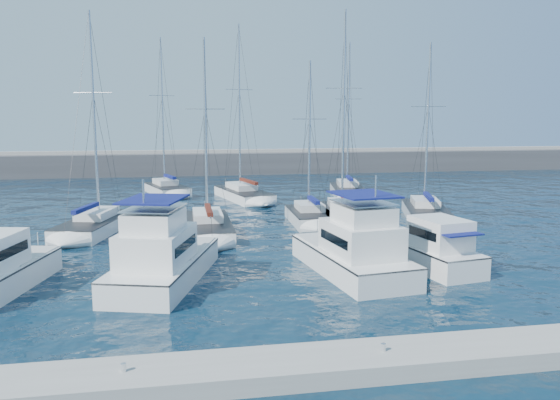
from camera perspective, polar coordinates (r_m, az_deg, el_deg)
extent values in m
plane|color=black|center=(28.44, 2.74, -7.66)|extent=(220.00, 220.00, 0.00)
cube|color=#424244|center=(79.15, -5.70, 3.50)|extent=(160.00, 6.00, 4.00)
cube|color=gray|center=(78.99, -5.73, 5.09)|extent=(160.00, 1.20, 0.50)
cube|color=gray|center=(18.43, 10.71, -16.09)|extent=(40.00, 2.20, 0.60)
cylinder|color=silver|center=(17.29, -16.04, -16.45)|extent=(0.16, 0.16, 0.25)
cylinder|color=silver|center=(18.26, 10.75, -14.87)|extent=(0.16, 0.16, 0.25)
cube|color=white|center=(28.95, -27.22, -7.51)|extent=(4.24, 7.53, 1.60)
cube|color=silver|center=(27.67, -11.92, -7.44)|extent=(5.69, 9.55, 1.60)
cube|color=#262628|center=(27.48, -11.96, -5.93)|extent=(5.75, 9.57, 0.08)
cube|color=silver|center=(26.27, -12.77, -4.72)|extent=(3.85, 4.78, 1.60)
cube|color=black|center=(26.25, -12.77, -4.55)|extent=(3.67, 4.00, 0.45)
cube|color=silver|center=(25.83, -13.00, -2.12)|extent=(2.97, 3.43, 0.90)
cube|color=navy|center=(25.66, -13.08, 0.07)|extent=(3.35, 3.91, 0.08)
cube|color=silver|center=(28.79, 7.45, -6.69)|extent=(4.60, 9.03, 1.60)
cube|color=#262628|center=(28.60, 7.48, -5.24)|extent=(4.67, 9.04, 0.08)
cube|color=silver|center=(27.49, 8.46, -4.01)|extent=(3.45, 4.37, 1.60)
cube|color=black|center=(27.47, 8.47, -3.85)|extent=(3.40, 3.58, 0.45)
cube|color=silver|center=(27.07, 8.71, -1.51)|extent=(2.71, 3.10, 0.90)
cube|color=navy|center=(26.92, 8.76, 0.58)|extent=(3.05, 3.53, 0.08)
cube|color=white|center=(30.55, 15.39, -6.04)|extent=(3.61, 6.71, 1.60)
cube|color=#262628|center=(30.37, 15.45, -4.67)|extent=(3.66, 6.72, 0.08)
cube|color=white|center=(29.58, 16.39, -3.37)|extent=(2.65, 3.28, 1.60)
cube|color=black|center=(29.56, 16.39, -3.22)|extent=(2.59, 2.71, 0.45)
cube|color=navy|center=(28.61, 17.79, -3.22)|extent=(2.35, 2.26, 0.07)
cube|color=silver|center=(40.36, -18.78, -2.81)|extent=(4.90, 8.83, 1.30)
cube|color=#262628|center=(40.25, -18.82, -1.93)|extent=(4.96, 8.84, 0.06)
cube|color=silver|center=(40.67, -18.56, -1.35)|extent=(2.76, 4.01, 0.55)
cylinder|color=silver|center=(40.40, -18.88, 8.63)|extent=(0.18, 0.18, 13.70)
cylinder|color=silver|center=(38.96, -19.58, -1.00)|extent=(1.11, 4.08, 0.12)
cube|color=navy|center=(38.85, -19.65, -0.81)|extent=(1.23, 3.73, 0.28)
cube|color=white|center=(37.95, -7.53, -3.12)|extent=(3.03, 8.78, 1.30)
cube|color=#262628|center=(37.82, -7.55, -2.19)|extent=(3.09, 8.78, 0.06)
cube|color=white|center=(38.31, -7.60, -1.57)|extent=(1.96, 3.84, 0.55)
cylinder|color=silver|center=(38.05, -7.81, 7.63)|extent=(0.18, 0.18, 11.84)
cylinder|color=silver|center=(36.38, -7.47, -1.22)|extent=(0.14, 4.38, 0.12)
cube|color=#4D190F|center=(36.25, -7.46, -1.02)|extent=(0.36, 3.95, 0.28)
cube|color=silver|center=(41.56, 3.19, -2.04)|extent=(3.11, 6.75, 1.30)
cube|color=#262628|center=(41.45, 3.20, -1.18)|extent=(3.17, 6.75, 0.06)
cube|color=silver|center=(41.80, 3.09, -0.66)|extent=(1.98, 2.97, 0.55)
cylinder|color=silver|center=(41.52, 3.08, 6.99)|extent=(0.18, 0.18, 10.71)
cylinder|color=silver|center=(40.34, 3.50, -0.20)|extent=(0.23, 3.33, 0.12)
cube|color=navy|center=(40.22, 3.53, -0.01)|extent=(0.44, 3.01, 0.28)
cube|color=white|center=(42.84, 6.60, -1.76)|extent=(4.37, 8.31, 1.30)
cube|color=#262628|center=(42.74, 6.61, -0.93)|extent=(4.43, 8.32, 0.06)
cube|color=white|center=(43.17, 6.54, -0.40)|extent=(2.56, 3.75, 0.55)
cylinder|color=silver|center=(42.95, 6.66, 9.60)|extent=(0.18, 0.18, 14.61)
cylinder|color=silver|center=(41.44, 6.84, -0.02)|extent=(0.78, 3.92, 0.12)
cube|color=#4D190F|center=(41.32, 6.86, 0.17)|extent=(0.94, 3.57, 0.28)
cube|color=silver|center=(45.12, 14.95, -1.47)|extent=(5.43, 8.98, 1.30)
cube|color=#262628|center=(45.02, 14.98, -0.68)|extent=(5.49, 9.00, 0.06)
cube|color=silver|center=(45.49, 14.91, -0.18)|extent=(2.98, 4.12, 0.55)
cylinder|color=silver|center=(45.31, 15.17, 7.86)|extent=(0.18, 0.18, 12.33)
cylinder|color=silver|center=(43.64, 15.24, 0.18)|extent=(1.40, 4.07, 0.12)
cube|color=navy|center=(43.53, 15.26, 0.35)|extent=(1.49, 3.74, 0.28)
cube|color=silver|center=(58.69, -11.74, 0.91)|extent=(5.13, 8.10, 1.30)
cube|color=#262628|center=(58.61, -11.75, 1.52)|extent=(5.19, 8.12, 0.06)
cube|color=silver|center=(59.02, -11.89, 1.88)|extent=(2.85, 3.74, 0.55)
cylinder|color=silver|center=(58.92, -12.19, 9.20)|extent=(0.18, 0.18, 14.67)
cylinder|color=silver|center=(57.43, -11.47, 2.26)|extent=(1.25, 3.64, 0.12)
cube|color=navy|center=(57.32, -11.44, 2.40)|extent=(1.36, 3.35, 0.28)
cube|color=white|center=(53.75, -3.84, 0.38)|extent=(5.21, 9.79, 1.30)
cube|color=#262628|center=(53.66, -3.85, 1.04)|extent=(5.27, 9.81, 0.06)
cube|color=white|center=(54.17, -4.06, 1.45)|extent=(2.92, 4.44, 0.55)
cylinder|color=silver|center=(54.09, -4.28, 9.82)|extent=(0.18, 0.18, 15.39)
cylinder|color=silver|center=(52.25, -3.33, 1.81)|extent=(1.21, 4.56, 0.12)
cube|color=#4D190F|center=(52.14, -3.30, 1.96)|extent=(1.33, 4.16, 0.28)
cube|color=silver|center=(56.72, 7.09, 0.76)|extent=(4.38, 8.27, 1.30)
cube|color=#262628|center=(56.64, 7.10, 1.39)|extent=(4.44, 8.28, 0.06)
cube|color=silver|center=(57.09, 7.05, 1.77)|extent=(2.54, 3.73, 0.55)
cylinder|color=silver|center=(56.99, 7.15, 9.04)|extent=(0.18, 0.18, 14.04)
cylinder|color=silver|center=(55.38, 7.26, 2.13)|extent=(0.83, 3.88, 0.12)
cube|color=navy|center=(55.26, 7.28, 2.28)|extent=(0.99, 3.54, 0.28)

